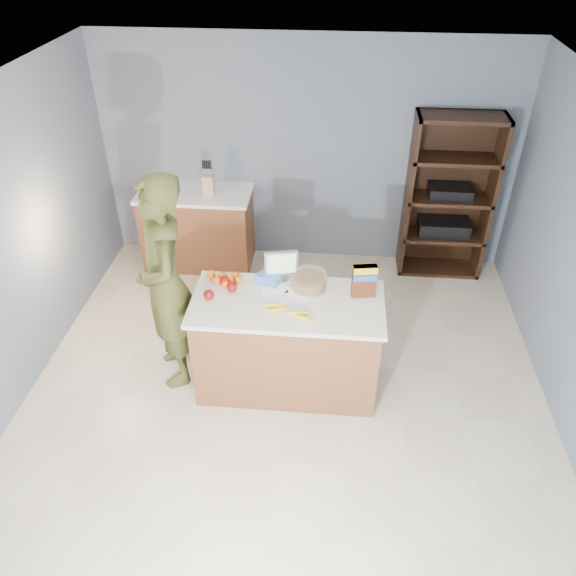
# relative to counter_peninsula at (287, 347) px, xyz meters

# --- Properties ---
(floor) EXTENTS (4.50, 5.00, 0.02)m
(floor) POSITION_rel_counter_peninsula_xyz_m (0.00, -0.30, -0.42)
(floor) COLOR beige
(floor) RESTS_ON ground
(walls) EXTENTS (4.52, 5.02, 2.51)m
(walls) POSITION_rel_counter_peninsula_xyz_m (0.00, -0.30, 1.24)
(walls) COLOR slate
(walls) RESTS_ON ground
(counter_peninsula) EXTENTS (1.56, 0.76, 0.90)m
(counter_peninsula) POSITION_rel_counter_peninsula_xyz_m (0.00, 0.00, 0.00)
(counter_peninsula) COLOR brown
(counter_peninsula) RESTS_ON ground
(back_cabinet) EXTENTS (1.24, 0.62, 0.90)m
(back_cabinet) POSITION_rel_counter_peninsula_xyz_m (-1.20, 1.90, 0.04)
(back_cabinet) COLOR brown
(back_cabinet) RESTS_ON ground
(shelving_unit) EXTENTS (0.90, 0.40, 1.80)m
(shelving_unit) POSITION_rel_counter_peninsula_xyz_m (1.55, 2.05, 0.45)
(shelving_unit) COLOR black
(shelving_unit) RESTS_ON ground
(person) EXTENTS (0.70, 0.82, 1.92)m
(person) POSITION_rel_counter_peninsula_xyz_m (-1.01, 0.06, 0.54)
(person) COLOR #40441C
(person) RESTS_ON ground
(knife_block) EXTENTS (0.12, 0.10, 0.31)m
(knife_block) POSITION_rel_counter_peninsula_xyz_m (-1.02, 1.85, 0.60)
(knife_block) COLOR tan
(knife_block) RESTS_ON back_cabinet
(envelopes) EXTENTS (0.44, 0.22, 0.00)m
(envelopes) POSITION_rel_counter_peninsula_xyz_m (-0.02, 0.13, 0.49)
(envelopes) COLOR white
(envelopes) RESTS_ON counter_peninsula
(bananas) EXTENTS (0.41, 0.22, 0.04)m
(bananas) POSITION_rel_counter_peninsula_xyz_m (0.02, -0.15, 0.50)
(bananas) COLOR yellow
(bananas) RESTS_ON counter_peninsula
(apples) EXTENTS (0.25, 0.29, 0.09)m
(apples) POSITION_rel_counter_peninsula_xyz_m (-0.55, 0.08, 0.53)
(apples) COLOR maroon
(apples) RESTS_ON counter_peninsula
(oranges) EXTENTS (0.32, 0.18, 0.07)m
(oranges) POSITION_rel_counter_peninsula_xyz_m (-0.54, 0.23, 0.52)
(oranges) COLOR orange
(oranges) RESTS_ON counter_peninsula
(blue_carton) EXTENTS (0.21, 0.18, 0.08)m
(blue_carton) POSITION_rel_counter_peninsula_xyz_m (-0.18, 0.25, 0.52)
(blue_carton) COLOR blue
(blue_carton) RESTS_ON counter_peninsula
(salad_bowl) EXTENTS (0.30, 0.30, 0.13)m
(salad_bowl) POSITION_rel_counter_peninsula_xyz_m (0.16, 0.21, 0.54)
(salad_bowl) COLOR #267219
(salad_bowl) RESTS_ON counter_peninsula
(tv) EXTENTS (0.28, 0.12, 0.28)m
(tv) POSITION_rel_counter_peninsula_xyz_m (-0.08, 0.30, 0.64)
(tv) COLOR silver
(tv) RESTS_ON counter_peninsula
(cereal_box) EXTENTS (0.20, 0.10, 0.29)m
(cereal_box) POSITION_rel_counter_peninsula_xyz_m (0.60, 0.14, 0.65)
(cereal_box) COLOR #592B14
(cereal_box) RESTS_ON counter_peninsula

